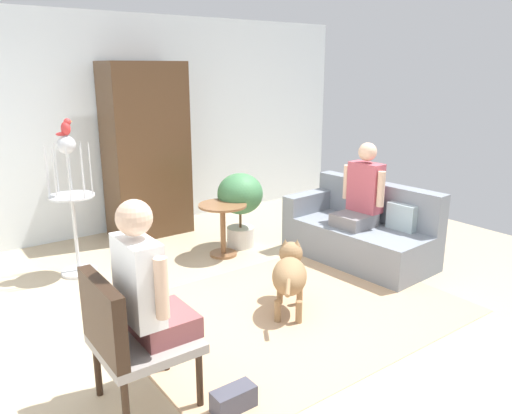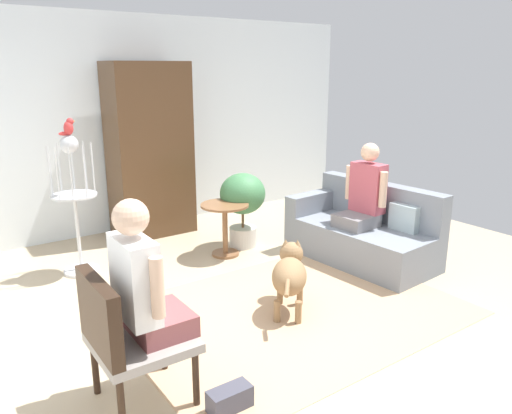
{
  "view_description": "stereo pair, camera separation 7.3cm",
  "coord_description": "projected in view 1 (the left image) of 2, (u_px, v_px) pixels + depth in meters",
  "views": [
    {
      "loc": [
        -2.65,
        -3.17,
        2.07
      ],
      "look_at": [
        -0.24,
        0.1,
        0.93
      ],
      "focal_mm": 35.18,
      "sensor_mm": 36.0,
      "label": 1
    },
    {
      "loc": [
        -2.59,
        -3.21,
        2.07
      ],
      "look_at": [
        -0.24,
        0.1,
        0.93
      ],
      "focal_mm": 35.18,
      "sensor_mm": 36.0,
      "label": 2
    }
  ],
  "objects": [
    {
      "name": "potted_plant",
      "position": [
        240.0,
        200.0,
        5.87
      ],
      "size": [
        0.53,
        0.53,
        0.89
      ],
      "color": "beige",
      "rests_on": "ground"
    },
    {
      "name": "handbag",
      "position": [
        234.0,
        399.0,
        3.13
      ],
      "size": [
        0.28,
        0.13,
        0.15
      ],
      "primitive_type": "cube",
      "color": "#3F3F4C",
      "rests_on": "ground"
    },
    {
      "name": "dog",
      "position": [
        290.0,
        273.0,
        4.34
      ],
      "size": [
        0.61,
        0.66,
        0.57
      ],
      "color": "olive",
      "rests_on": "ground"
    },
    {
      "name": "person_on_armchair",
      "position": [
        145.0,
        283.0,
        3.03
      ],
      "size": [
        0.44,
        0.56,
        0.9
      ],
      "color": "brown"
    },
    {
      "name": "armchair",
      "position": [
        126.0,
        333.0,
        3.03
      ],
      "size": [
        0.59,
        0.58,
        0.89
      ],
      "color": "black",
      "rests_on": "ground"
    },
    {
      "name": "bird_cage_stand",
      "position": [
        72.0,
        199.0,
        5.01
      ],
      "size": [
        0.45,
        0.45,
        1.43
      ],
      "color": "silver",
      "rests_on": "ground"
    },
    {
      "name": "round_end_table",
      "position": [
        223.0,
        221.0,
        5.61
      ],
      "size": [
        0.54,
        0.54,
        0.6
      ],
      "color": "brown",
      "rests_on": "ground"
    },
    {
      "name": "person_on_couch",
      "position": [
        362.0,
        193.0,
        5.4
      ],
      "size": [
        0.49,
        0.53,
        0.89
      ],
      "color": "slate"
    },
    {
      "name": "ground_plane",
      "position": [
        284.0,
        305.0,
        4.53
      ],
      "size": [
        7.11,
        7.11,
        0.0
      ],
      "primitive_type": "plane",
      "color": "tan"
    },
    {
      "name": "couch",
      "position": [
        360.0,
        232.0,
        5.58
      ],
      "size": [
        0.92,
        1.66,
        0.83
      ],
      "color": "slate",
      "rests_on": "ground"
    },
    {
      "name": "area_rug",
      "position": [
        292.0,
        311.0,
        4.4
      ],
      "size": [
        2.86,
        2.1,
        0.01
      ],
      "primitive_type": "cube",
      "color": "tan",
      "rests_on": "ground"
    },
    {
      "name": "back_wall",
      "position": [
        138.0,
        124.0,
        6.5
      ],
      "size": [
        6.49,
        0.12,
        2.71
      ],
      "primitive_type": "cube",
      "color": "silver",
      "rests_on": "ground"
    },
    {
      "name": "parrot",
      "position": [
        66.0,
        128.0,
        4.83
      ],
      "size": [
        0.17,
        0.1,
        0.17
      ],
      "color": "red",
      "rests_on": "bird_cage_stand"
    },
    {
      "name": "armoire_cabinet",
      "position": [
        146.0,
        151.0,
        6.22
      ],
      "size": [
        0.96,
        0.56,
        2.14
      ],
      "primitive_type": "cube",
      "color": "#4C331E",
      "rests_on": "ground"
    }
  ]
}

